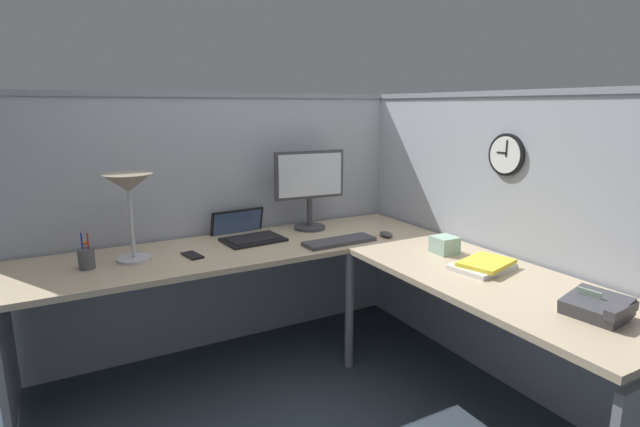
# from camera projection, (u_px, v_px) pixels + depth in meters

# --- Properties ---
(ground_plane) EXTENTS (6.80, 6.80, 0.00)m
(ground_plane) POSITION_uv_depth(u_px,v_px,m) (339.00, 387.00, 2.66)
(ground_plane) COLOR #2D3842
(cubicle_wall_back) EXTENTS (2.57, 0.12, 1.58)m
(cubicle_wall_back) POSITION_uv_depth(u_px,v_px,m) (219.00, 221.00, 3.06)
(cubicle_wall_back) COLOR #999EA8
(cubicle_wall_back) RESTS_ON ground
(cubicle_wall_right) EXTENTS (0.12, 2.37, 1.58)m
(cubicle_wall_right) POSITION_uv_depth(u_px,v_px,m) (501.00, 238.00, 2.68)
(cubicle_wall_right) COLOR #999EA8
(cubicle_wall_right) RESTS_ON ground
(desk) EXTENTS (2.35, 2.15, 0.73)m
(desk) POSITION_uv_depth(u_px,v_px,m) (320.00, 285.00, 2.42)
(desk) COLOR tan
(desk) RESTS_ON ground
(monitor) EXTENTS (0.46, 0.20, 0.50)m
(monitor) POSITION_uv_depth(u_px,v_px,m) (310.00, 184.00, 3.06)
(monitor) COLOR #38383D
(monitor) RESTS_ON desk
(laptop) EXTENTS (0.37, 0.41, 0.22)m
(laptop) POSITION_uv_depth(u_px,v_px,m) (246.00, 233.00, 2.92)
(laptop) COLOR black
(laptop) RESTS_ON desk
(keyboard) EXTENTS (0.44, 0.16, 0.02)m
(keyboard) POSITION_uv_depth(u_px,v_px,m) (339.00, 241.00, 2.80)
(keyboard) COLOR #38383D
(keyboard) RESTS_ON desk
(computer_mouse) EXTENTS (0.06, 0.10, 0.03)m
(computer_mouse) POSITION_uv_depth(u_px,v_px,m) (386.00, 234.00, 2.93)
(computer_mouse) COLOR #38383D
(computer_mouse) RESTS_ON desk
(desk_lamp_dome) EXTENTS (0.24, 0.24, 0.44)m
(desk_lamp_dome) POSITION_uv_depth(u_px,v_px,m) (129.00, 190.00, 2.41)
(desk_lamp_dome) COLOR #B7BABF
(desk_lamp_dome) RESTS_ON desk
(pen_cup) EXTENTS (0.08, 0.08, 0.18)m
(pen_cup) POSITION_uv_depth(u_px,v_px,m) (86.00, 258.00, 2.35)
(pen_cup) COLOR #4C4C51
(pen_cup) RESTS_ON desk
(cell_phone) EXTENTS (0.09, 0.15, 0.01)m
(cell_phone) POSITION_uv_depth(u_px,v_px,m) (192.00, 255.00, 2.55)
(cell_phone) COLOR black
(cell_phone) RESTS_ON desk
(office_phone) EXTENTS (0.21, 0.23, 0.11)m
(office_phone) POSITION_uv_depth(u_px,v_px,m) (598.00, 308.00, 1.81)
(office_phone) COLOR #38383D
(office_phone) RESTS_ON desk
(book_stack) EXTENTS (0.32, 0.26, 0.04)m
(book_stack) POSITION_uv_depth(u_px,v_px,m) (484.00, 265.00, 2.35)
(book_stack) COLOR silver
(book_stack) RESTS_ON desk
(tissue_box) EXTENTS (0.12, 0.12, 0.09)m
(tissue_box) POSITION_uv_depth(u_px,v_px,m) (444.00, 245.00, 2.61)
(tissue_box) COLOR #8CAD99
(tissue_box) RESTS_ON desk
(wall_clock) EXTENTS (0.04, 0.22, 0.22)m
(wall_clock) POSITION_uv_depth(u_px,v_px,m) (507.00, 155.00, 2.52)
(wall_clock) COLOR black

